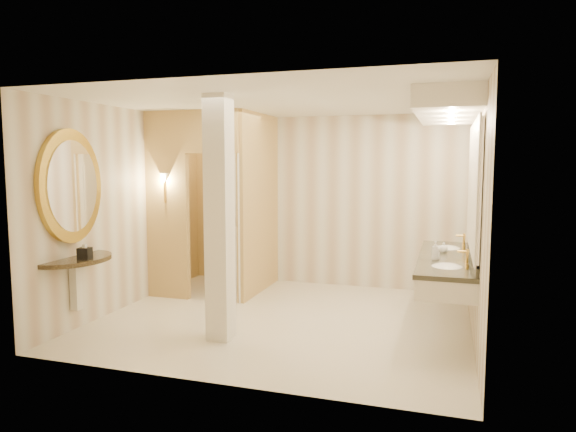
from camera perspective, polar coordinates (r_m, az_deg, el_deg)
name	(u,v)px	position (r m, az deg, el deg)	size (l,w,h in m)	color
floor	(284,319)	(6.62, -0.47, -11.36)	(4.50, 4.50, 0.00)	beige
ceiling	(284,102)	(6.36, -0.49, 12.54)	(4.50, 4.50, 0.00)	white
wall_back	(322,201)	(8.27, 3.78, 1.65)	(4.50, 0.02, 2.70)	beige
wall_front	(213,234)	(4.50, -8.33, -2.03)	(4.50, 0.02, 2.70)	beige
wall_left	(128,208)	(7.36, -17.40, 0.85)	(0.02, 4.00, 2.70)	beige
wall_right	(477,219)	(6.05, 20.23, -0.29)	(0.02, 4.00, 2.70)	beige
toilet_closet	(231,202)	(7.65, -6.30, 1.54)	(1.50, 1.55, 2.70)	tan
wall_sconce	(164,179)	(7.52, -13.58, 3.98)	(0.14, 0.14, 0.42)	gold
vanity	(452,192)	(6.24, 17.74, 2.53)	(0.75, 2.48, 2.09)	silver
console_shelf	(71,217)	(6.43, -22.95, -0.10)	(1.01, 1.01, 1.96)	black
pillar	(220,219)	(5.68, -7.61, -0.36)	(0.26, 0.26, 2.70)	silver
tissue_box	(85,253)	(6.30, -21.65, -3.87)	(0.13, 0.13, 0.13)	black
toilet	(246,261)	(8.19, -4.74, -5.04)	(0.46, 0.80, 0.82)	white
soap_bottle_a	(437,254)	(6.06, 16.18, -4.09)	(0.06, 0.06, 0.13)	beige
soap_bottle_b	(444,247)	(6.54, 16.92, -3.36)	(0.10, 0.10, 0.13)	silver
soap_bottle_c	(435,251)	(6.03, 16.06, -3.71)	(0.08, 0.08, 0.21)	#C6B28C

